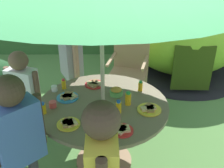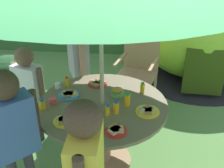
{
  "view_description": "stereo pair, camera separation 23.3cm",
  "coord_description": "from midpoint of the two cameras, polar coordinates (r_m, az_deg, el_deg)",
  "views": [
    {
      "loc": [
        0.07,
        -2.16,
        2.12
      ],
      "look_at": [
        0.08,
        0.06,
        0.9
      ],
      "focal_mm": 43.8,
      "sensor_mm": 36.0,
      "label": 1
    },
    {
      "loc": [
        0.3,
        -2.15,
        2.12
      ],
      "look_at": [
        0.08,
        0.06,
        0.9
      ],
      "focal_mm": 43.8,
      "sensor_mm": 36.0,
      "label": 2
    }
  ],
  "objects": [
    {
      "name": "child_in_grey_shirt",
      "position": [
        3.29,
        -5.06,
        5.88
      ],
      "size": [
        0.32,
        0.41,
        1.32
      ],
      "rotation": [
        0.0,
        0.0,
        -1.12
      ],
      "color": "navy",
      "rests_on": "ground_plane"
    },
    {
      "name": "juice_bottle_center_back",
      "position": [
        2.75,
        8.81,
        -0.83
      ],
      "size": [
        0.05,
        0.05,
        0.11
      ],
      "color": "yellow",
      "rests_on": "garden_table"
    },
    {
      "name": "cup_far",
      "position": [
        2.84,
        -9.01,
        -0.39
      ],
      "size": [
        0.06,
        0.06,
        0.06
      ],
      "primitive_type": "cylinder",
      "color": "white",
      "rests_on": "garden_table"
    },
    {
      "name": "plate_near_left",
      "position": [
        2.88,
        -0.72,
        0.12
      ],
      "size": [
        0.2,
        0.21,
        0.03
      ],
      "color": "red",
      "rests_on": "garden_table"
    },
    {
      "name": "juice_bottle_spot_a",
      "position": [
        2.38,
        1.88,
        -5.54
      ],
      "size": [
        0.04,
        0.04,
        0.11
      ],
      "color": "yellow",
      "rests_on": "garden_table"
    },
    {
      "name": "juice_bottle_far_left",
      "position": [
        2.52,
        5.86,
        -3.33
      ],
      "size": [
        0.06,
        0.06,
        0.13
      ],
      "color": "yellow",
      "rests_on": "garden_table"
    },
    {
      "name": "plate_front_edge",
      "position": [
        2.22,
        3.82,
        -9.69
      ],
      "size": [
        0.18,
        0.18,
        0.03
      ],
      "color": "red",
      "rests_on": "garden_table"
    },
    {
      "name": "child_in_white_shirt",
      "position": [
        2.99,
        -14.91,
        -0.08
      ],
      "size": [
        0.37,
        0.25,
        1.14
      ],
      "rotation": [
        0.0,
        0.0,
        -0.34
      ],
      "color": "navy",
      "rests_on": "ground_plane"
    },
    {
      "name": "cup_near",
      "position": [
        2.58,
        -9.73,
        -3.59
      ],
      "size": [
        0.07,
        0.07,
        0.06
      ],
      "primitive_type": "cylinder",
      "color": "#E04C47",
      "rests_on": "garden_table"
    },
    {
      "name": "child_in_yellow_shirt",
      "position": [
        1.78,
        -1.56,
        -16.98
      ],
      "size": [
        0.23,
        0.45,
        1.33
      ],
      "rotation": [
        0.0,
        0.0,
        1.59
      ],
      "color": "#3F3F47",
      "rests_on": "ground_plane"
    },
    {
      "name": "juice_bottle_near_right",
      "position": [
        2.41,
        3.63,
        -4.96
      ],
      "size": [
        0.05,
        0.05,
        0.12
      ],
      "color": "yellow",
      "rests_on": "garden_table"
    },
    {
      "name": "ground_plane",
      "position": [
        3.03,
        0.52,
        -15.85
      ],
      "size": [
        10.0,
        10.0,
        0.02
      ],
      "primitive_type": "cube",
      "color": "#548442"
    },
    {
      "name": "garden_table",
      "position": [
        2.68,
        0.57,
        -7.47
      ],
      "size": [
        1.23,
        1.23,
        0.73
      ],
      "color": "#93704C",
      "rests_on": "ground_plane"
    },
    {
      "name": "plate_far_right",
      "position": [
        2.34,
        -7.05,
        -7.64
      ],
      "size": [
        0.19,
        0.19,
        0.03
      ],
      "color": "yellow",
      "rests_on": "garden_table"
    },
    {
      "name": "potted_plant",
      "position": [
        3.95,
        -19.03,
        1.35
      ],
      "size": [
        0.55,
        0.55,
        0.72
      ],
      "color": "brown",
      "rests_on": "ground_plane"
    },
    {
      "name": "child_in_blue_shirt",
      "position": [
        2.18,
        -17.29,
        -8.67
      ],
      "size": [
        0.38,
        0.37,
        1.31
      ],
      "rotation": [
        0.0,
        0.0,
        0.75
      ],
      "color": "#3F3F47",
      "rests_on": "ground_plane"
    },
    {
      "name": "plate_back_edge",
      "position": [
        2.47,
        10.1,
        -5.66
      ],
      "size": [
        0.22,
        0.22,
        0.03
      ],
      "color": "yellow",
      "rests_on": "garden_table"
    },
    {
      "name": "juice_bottle_mid_right",
      "position": [
        2.85,
        -7.07,
        0.39
      ],
      "size": [
        0.04,
        0.04,
        0.11
      ],
      "color": "yellow",
      "rests_on": "garden_table"
    },
    {
      "name": "dome_tent",
      "position": [
        4.7,
        19.39,
        10.36
      ],
      "size": [
        2.17,
        2.17,
        1.54
      ],
      "rotation": [
        0.0,
        0.0,
        -0.05
      ],
      "color": "#8CC633",
      "rests_on": "ground_plane"
    },
    {
      "name": "snack_bowl",
      "position": [
        2.68,
        3.61,
        -1.72
      ],
      "size": [
        0.13,
        0.13,
        0.07
      ],
      "color": "#66B259",
      "rests_on": "garden_table"
    },
    {
      "name": "plate_mid_left",
      "position": [
        2.7,
        -6.53,
        -2.23
      ],
      "size": [
        0.21,
        0.21,
        0.03
      ],
      "color": "#338CD8",
      "rests_on": "garden_table"
    },
    {
      "name": "juice_bottle_center_front",
      "position": [
        2.51,
        -11.8,
        -4.25
      ],
      "size": [
        0.06,
        0.06,
        0.11
      ],
      "color": "yellow",
      "rests_on": "garden_table"
    },
    {
      "name": "hedge_backdrop",
      "position": [
        5.58,
        3.79,
        16.81
      ],
      "size": [
        9.0,
        0.7,
        1.94
      ],
      "primitive_type": "cube",
      "color": "#33602D",
      "rests_on": "ground_plane"
    },
    {
      "name": "wooden_chair",
      "position": [
        3.74,
        7.31,
        3.49
      ],
      "size": [
        0.6,
        0.59,
        0.96
      ],
      "rotation": [
        0.0,
        0.0,
        -0.26
      ],
      "color": "tan",
      "rests_on": "ground_plane"
    }
  ]
}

